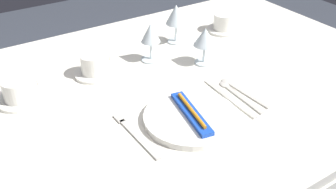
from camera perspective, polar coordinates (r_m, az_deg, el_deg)
name	(u,v)px	position (r m, az deg, el deg)	size (l,w,h in m)	color
dining_table	(149,111)	(1.26, -2.75, -2.45)	(1.80, 1.11, 0.74)	silver
dinner_plate	(191,118)	(1.08, 3.43, -3.41)	(0.27, 0.27, 0.02)	white
toothbrush_package	(191,113)	(1.07, 3.46, -2.69)	(0.07, 0.21, 0.02)	blue
fork_outer	(134,133)	(1.04, -5.06, -5.73)	(0.02, 0.22, 0.00)	beige
dinner_knife	(230,99)	(1.18, 9.19, -0.63)	(0.02, 0.24, 0.00)	beige
spoon_soup	(235,93)	(1.22, 9.88, 0.24)	(0.03, 0.20, 0.01)	beige
spoon_dessert	(239,89)	(1.24, 10.38, 0.80)	(0.03, 0.20, 0.01)	beige
saucer_left	(20,100)	(1.24, -20.95, -0.73)	(0.14, 0.14, 0.01)	white
coffee_cup_left	(18,89)	(1.22, -21.22, 0.72)	(0.11, 0.09, 0.06)	white
saucer_right	(95,73)	(1.32, -10.75, 3.07)	(0.14, 0.14, 0.01)	white
coffee_cup_right	(94,63)	(1.30, -10.85, 4.52)	(0.11, 0.08, 0.06)	white
saucer_far	(224,30)	(1.63, 8.20, 9.45)	(0.14, 0.14, 0.01)	white
coffee_cup_far	(225,21)	(1.62, 8.34, 10.64)	(0.11, 0.09, 0.06)	white
wine_glass_centre	(176,16)	(1.48, 1.19, 11.52)	(0.08, 0.08, 0.15)	silver
wine_glass_left	(151,36)	(1.35, -2.58, 8.68)	(0.07, 0.07, 0.14)	silver
wine_glass_right	(205,38)	(1.33, 5.46, 8.23)	(0.08, 0.08, 0.13)	silver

